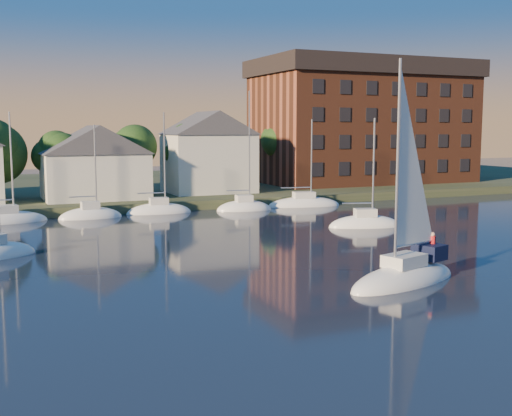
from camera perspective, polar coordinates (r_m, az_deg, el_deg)
shoreline_land at (r=92.16m, az=-12.26°, el=1.50°), size 160.00×50.00×2.00m
wooden_dock at (r=69.90m, az=-8.49°, el=-0.17°), size 120.00×3.00×1.00m
clubhouse_centre at (r=73.04m, az=-14.16°, el=4.05°), size 11.55×8.40×8.08m
clubhouse_east at (r=78.46m, az=-4.26°, el=5.08°), size 10.50×8.40×9.80m
condo_block at (r=95.39m, az=9.50°, el=7.64°), size 31.00×17.00×17.40m
tree_line at (r=80.51m, az=-9.28°, el=5.89°), size 93.40×5.40×8.90m
moored_fleet at (r=64.81m, az=-18.07°, el=-0.92°), size 63.50×2.40×12.05m
hero_sailboat at (r=37.78m, az=13.14°, el=-5.61°), size 9.11×5.21×13.61m
drifting_sailboat_right at (r=58.06m, az=9.67°, el=-1.58°), size 7.02×4.04×10.75m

